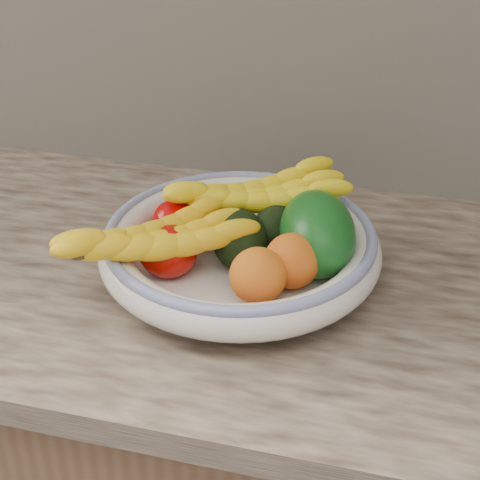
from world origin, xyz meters
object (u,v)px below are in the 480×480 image
at_px(fruit_bowl, 240,247).
at_px(green_mango, 317,234).
at_px(banana_bunch_back, 255,199).
at_px(banana_bunch_front, 155,244).

height_order(fruit_bowl, green_mango, green_mango).
xyz_separation_m(fruit_bowl, banana_bunch_back, (0.00, 0.07, 0.04)).
bearing_deg(green_mango, banana_bunch_front, -177.98).
bearing_deg(banana_bunch_back, banana_bunch_front, -152.51).
relative_size(fruit_bowl, green_mango, 2.53).
bearing_deg(green_mango, banana_bunch_back, 128.85).
relative_size(green_mango, banana_bunch_front, 0.54).
distance_m(fruit_bowl, green_mango, 0.11).
bearing_deg(banana_bunch_front, fruit_bowl, -6.90).
xyz_separation_m(fruit_bowl, banana_bunch_front, (-0.10, -0.07, 0.03)).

